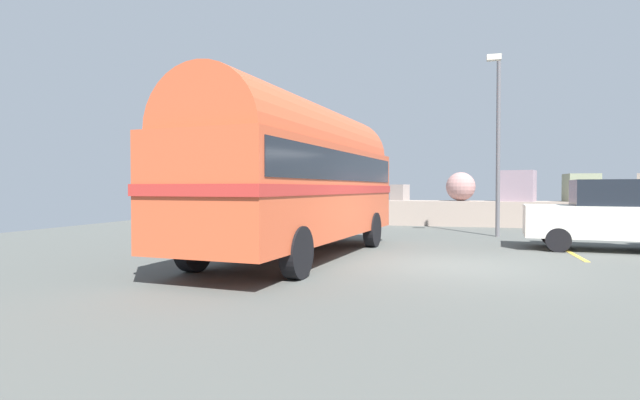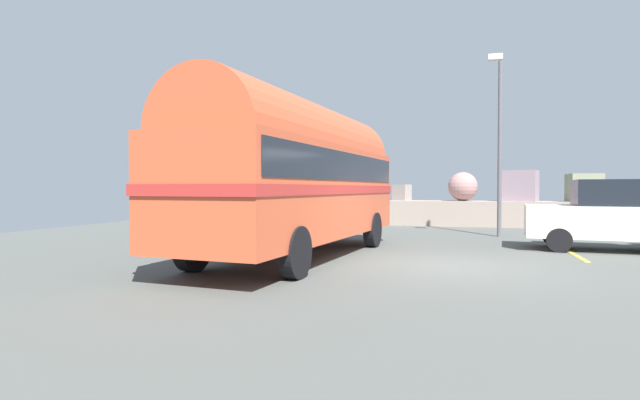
# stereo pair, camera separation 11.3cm
# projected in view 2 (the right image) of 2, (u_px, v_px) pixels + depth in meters

# --- Properties ---
(ground) EXTENTS (32.00, 26.00, 0.02)m
(ground) POSITION_uv_depth(u_px,v_px,m) (454.00, 267.00, 10.33)
(ground) COLOR #4D504C
(breakwater) EXTENTS (31.36, 2.43, 2.48)m
(breakwater) POSITION_uv_depth(u_px,v_px,m) (462.00, 208.00, 21.62)
(breakwater) COLOR gray
(breakwater) RESTS_ON ground
(vintage_coach) EXTENTS (3.31, 8.79, 3.70)m
(vintage_coach) POSITION_uv_depth(u_px,v_px,m) (298.00, 172.00, 11.64)
(vintage_coach) COLOR black
(vintage_coach) RESTS_ON ground
(parked_car_nearest) EXTENTS (4.23, 2.04, 1.86)m
(parked_car_nearest) POSITION_uv_depth(u_px,v_px,m) (613.00, 214.00, 12.78)
(parked_car_nearest) COLOR black
(parked_car_nearest) RESTS_ON ground
(lamp_post) EXTENTS (0.52, 1.10, 5.94)m
(lamp_post) POSITION_uv_depth(u_px,v_px,m) (499.00, 137.00, 16.42)
(lamp_post) COLOR #5B5B60
(lamp_post) RESTS_ON ground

